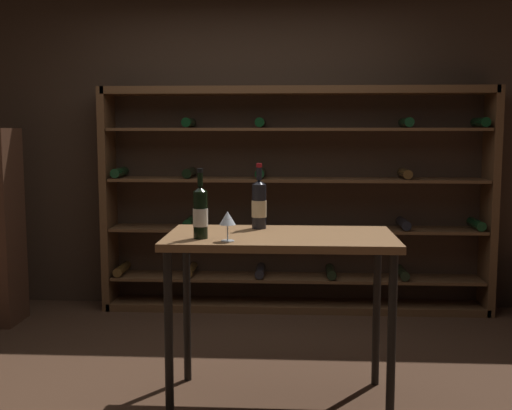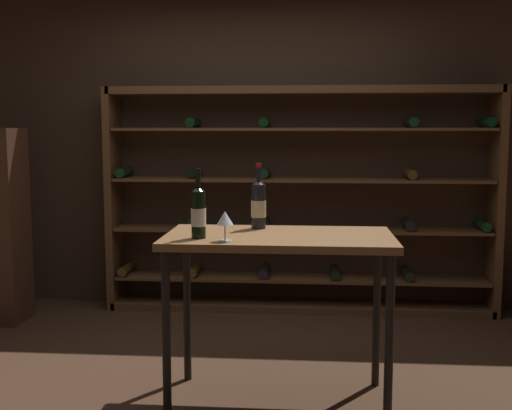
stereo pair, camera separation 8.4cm
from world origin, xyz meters
name	(u,v)px [view 1 (the left image)]	position (x,y,z in m)	size (l,w,h in m)	color
ground_plane	(229,386)	(0.00, 0.00, 0.00)	(9.65, 9.65, 0.00)	#472D1E
back_wall	(250,137)	(0.00, 1.83, 1.43)	(5.73, 0.10, 2.85)	#3D2B1E
wine_rack	(295,202)	(0.39, 1.62, 0.90)	(3.16, 0.32, 1.82)	brown
tasting_table	(280,254)	(0.30, -0.19, 0.83)	(1.21, 0.65, 0.93)	brown
wine_bottle_gold_foil	(259,204)	(0.17, 0.01, 1.07)	(0.08, 0.08, 0.37)	black
wine_bottle_amber_reserve	(200,212)	(-0.11, -0.34, 1.06)	(0.08, 0.08, 0.36)	black
wine_glass_stemmed_center	(228,219)	(0.04, -0.42, 1.04)	(0.08, 0.08, 0.15)	silver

